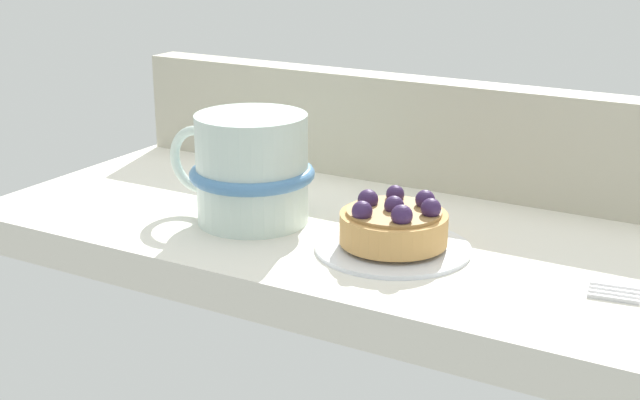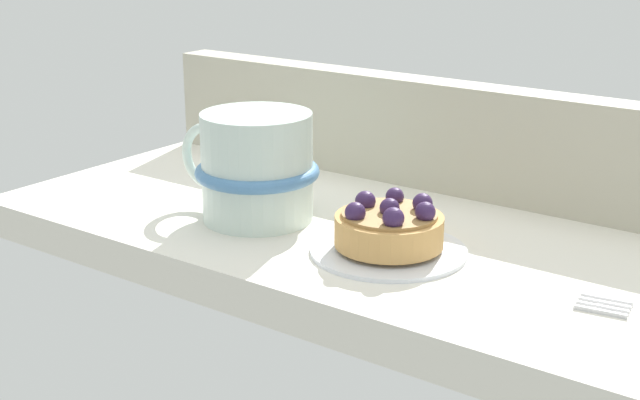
# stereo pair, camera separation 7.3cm
# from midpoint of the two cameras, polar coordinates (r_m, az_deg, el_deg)

# --- Properties ---
(ground_plane) EXTENTS (0.71, 0.30, 0.03)m
(ground_plane) POSITION_cam_midpoint_polar(r_m,az_deg,el_deg) (0.76, 1.66, -3.03)
(ground_plane) COLOR silver
(window_rail_back) EXTENTS (0.69, 0.04, 0.10)m
(window_rail_back) POSITION_cam_midpoint_polar(r_m,az_deg,el_deg) (0.85, 5.97, 4.05)
(window_rail_back) COLOR #B2AD99
(window_rail_back) RESTS_ON ground_plane
(dessert_plate) EXTENTS (0.12, 0.12, 0.01)m
(dessert_plate) POSITION_cam_midpoint_polar(r_m,az_deg,el_deg) (0.70, 1.74, -3.03)
(dessert_plate) COLOR silver
(dessert_plate) RESTS_ON ground_plane
(raspberry_tart) EXTENTS (0.09, 0.09, 0.04)m
(raspberry_tart) POSITION_cam_midpoint_polar(r_m,az_deg,el_deg) (0.70, 1.76, -1.57)
(raspberry_tart) COLOR tan
(raspberry_tart) RESTS_ON dessert_plate
(coffee_mug) EXTENTS (0.14, 0.11, 0.09)m
(coffee_mug) POSITION_cam_midpoint_polar(r_m,az_deg,el_deg) (0.76, -7.21, 1.94)
(coffee_mug) COLOR silver
(coffee_mug) RESTS_ON ground_plane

